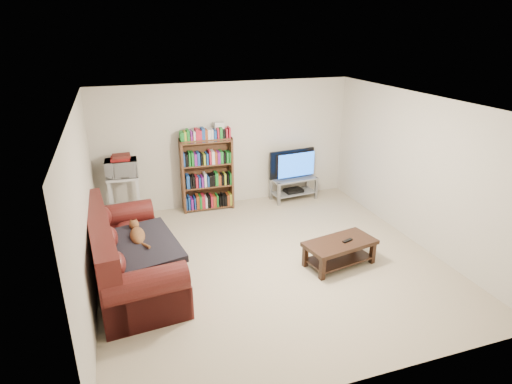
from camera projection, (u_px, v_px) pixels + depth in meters
name	position (u px, v px, depth m)	size (l,w,h in m)	color
floor	(270.00, 261.00, 6.53)	(5.00, 5.00, 0.00)	beige
ceiling	(273.00, 103.00, 5.66)	(5.00, 5.00, 0.00)	white
wall_back	(227.00, 145.00, 8.31)	(5.00, 5.00, 0.00)	silver
wall_front	(367.00, 280.00, 3.89)	(5.00, 5.00, 0.00)	silver
wall_left	(85.00, 210.00, 5.36)	(5.00, 5.00, 0.00)	silver
wall_right	(418.00, 170.00, 6.83)	(5.00, 5.00, 0.00)	silver
sofa	(126.00, 259.00, 5.90)	(1.26, 2.48, 1.02)	#511715
blanket	(141.00, 246.00, 5.75)	(0.92, 1.19, 0.10)	black
cat	(138.00, 236.00, 5.91)	(0.26, 0.65, 0.20)	brown
coffee_table	(340.00, 248.00, 6.35)	(1.14, 0.72, 0.39)	black
remote	(347.00, 241.00, 6.31)	(0.17, 0.05, 0.02)	black
tv_stand	(294.00, 185.00, 8.77)	(0.96, 0.51, 0.46)	#999EA3
television	(294.00, 165.00, 8.61)	(0.99, 0.13, 0.57)	black
dvd_player	(293.00, 190.00, 8.81)	(0.37, 0.26, 0.06)	black
bookshelf	(207.00, 173.00, 8.17)	(0.99, 0.33, 1.41)	#53321C
shelf_clutter	(210.00, 132.00, 7.92)	(0.72, 0.22, 0.28)	silver
microwave_stand	(124.00, 193.00, 7.65)	(0.57, 0.43, 0.88)	silver
microwave	(121.00, 168.00, 7.48)	(0.54, 0.37, 0.30)	silver
game_boxes	(120.00, 158.00, 7.42)	(0.32, 0.28, 0.05)	maroon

